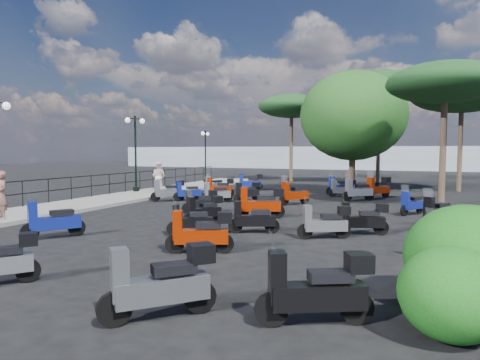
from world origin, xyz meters
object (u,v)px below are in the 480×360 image
at_px(woman, 1,195).
at_px(scooter_20, 294,194).
at_px(scooter_7, 216,194).
at_px(scooter_8, 220,188).
at_px(scooter_2, 188,192).
at_px(scooter_24, 437,212).
at_px(scooter_11, 253,219).
at_px(pine_0, 380,86).
at_px(scooter_19, 260,203).
at_px(pine_3, 445,83).
at_px(scooter_4, 214,185).
at_px(scooter_9, 250,183).
at_px(scooter_1, 52,222).
at_px(scooter_21, 340,187).
at_px(scooter_26, 358,191).
at_px(lamp_post_2, 205,153).
at_px(pine_1, 462,95).
at_px(scooter_16, 160,284).
at_px(pedestrian_far, 159,176).
at_px(pine_2, 292,106).
at_px(scooter_23, 450,239).
at_px(broadleaf_tree, 353,116).
at_px(lamp_post_1, 136,148).
at_px(scooter_3, 168,191).
at_px(scooter_27, 378,188).
at_px(scooter_17, 325,223).
at_px(scooter_12, 204,210).
at_px(scooter_10, 200,233).
at_px(scooter_25, 412,204).
at_px(scooter_14, 247,192).
at_px(scooter_13, 200,202).
at_px(scooter_18, 363,219).
at_px(scooter_6, 191,221).

bearing_deg(woman, scooter_20, 63.94).
relative_size(scooter_7, scooter_8, 0.78).
height_order(scooter_2, scooter_7, scooter_7).
xyz_separation_m(scooter_20, scooter_24, (5.87, -3.46, -0.04)).
xyz_separation_m(scooter_11, pine_0, (1.92, 20.80, 6.72)).
relative_size(scooter_19, pine_3, 0.28).
xyz_separation_m(scooter_4, pine_3, (12.26, -2.54, 4.96)).
relative_size(scooter_8, scooter_9, 1.04).
relative_size(scooter_1, scooter_11, 1.01).
relative_size(scooter_21, scooter_26, 1.03).
distance_m(lamp_post_2, pine_1, 17.32).
relative_size(scooter_2, scooter_8, 0.76).
xyz_separation_m(scooter_2, scooter_11, (5.95, -6.55, 0.01)).
distance_m(scooter_16, scooter_19, 9.64).
relative_size(scooter_7, pine_1, 0.18).
bearing_deg(pedestrian_far, scooter_24, 158.08).
distance_m(pine_1, pine_2, 12.64).
bearing_deg(scooter_23, scooter_24, -39.31).
bearing_deg(pedestrian_far, broadleaf_tree, -157.86).
xyz_separation_m(scooter_9, scooter_11, (5.02, -12.74, -0.07)).
height_order(lamp_post_1, scooter_23, lamp_post_1).
relative_size(scooter_3, scooter_27, 0.85).
relative_size(scooter_3, scooter_17, 0.94).
bearing_deg(scooter_23, pine_0, -31.61).
relative_size(scooter_7, scooter_12, 0.92).
bearing_deg(scooter_7, pine_3, -119.66).
xyz_separation_m(lamp_post_2, scooter_24, (15.21, -12.81, -1.89)).
relative_size(scooter_2, pine_1, 0.18).
height_order(scooter_12, scooter_24, scooter_24).
height_order(scooter_10, broadleaf_tree, broadleaf_tree).
distance_m(scooter_23, scooter_25, 7.01).
xyz_separation_m(scooter_1, scooter_8, (-0.21, 11.64, 0.01)).
bearing_deg(scooter_9, scooter_24, -158.38).
bearing_deg(scooter_12, scooter_16, 143.92).
height_order(lamp_post_2, scooter_9, lamp_post_2).
relative_size(pedestrian_far, scooter_23, 1.38).
height_order(scooter_12, scooter_14, scooter_12).
bearing_deg(scooter_21, pine_2, -5.61).
distance_m(scooter_17, scooter_21, 12.20).
height_order(scooter_3, scooter_21, scooter_21).
height_order(pine_0, pine_2, pine_0).
bearing_deg(scooter_13, scooter_18, -151.78).
xyz_separation_m(scooter_4, broadleaf_tree, (7.74, 2.42, 4.07)).
xyz_separation_m(scooter_17, scooter_26, (-0.30, 9.63, 0.03)).
bearing_deg(pedestrian_far, scooter_26, -177.98).
xyz_separation_m(scooter_27, pine_2, (-7.60, 10.34, 5.48)).
xyz_separation_m(scooter_8, scooter_21, (5.83, 3.38, -0.02)).
height_order(scooter_6, scooter_26, scooter_26).
bearing_deg(pedestrian_far, scooter_9, -139.63).
xyz_separation_m(scooter_17, pine_2, (-7.06, 21.58, 5.56)).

